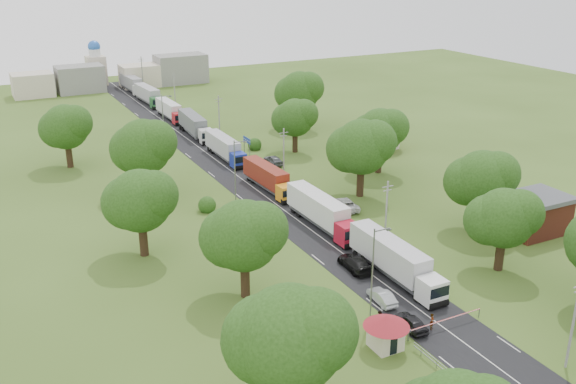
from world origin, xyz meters
TOP-DOWN VIEW (x-y plane):
  - ground at (0.00, 0.00)m, footprint 260.00×260.00m
  - road at (0.00, 20.00)m, footprint 8.00×200.00m
  - boom_barrier at (-1.36, -25.00)m, footprint 9.22×0.35m
  - guard_booth at (-7.20, -25.00)m, footprint 4.40×4.40m
  - info_sign at (5.20, 35.00)m, footprint 0.12×3.10m
  - pole_0 at (5.50, -35.00)m, footprint 1.60×0.24m
  - pole_1 at (5.50, -7.00)m, footprint 1.60×0.24m
  - pole_2 at (5.50, 21.00)m, footprint 1.60×0.24m
  - pole_3 at (5.50, 49.00)m, footprint 1.60×0.24m
  - pole_4 at (5.50, 77.00)m, footprint 1.60×0.24m
  - pole_5 at (5.50, 105.00)m, footprint 1.60×0.24m
  - lamp_0 at (-5.35, -20.00)m, footprint 2.03×0.22m
  - lamp_1 at (-5.35, 15.00)m, footprint 2.03×0.22m
  - lamp_2 at (-5.35, 50.00)m, footprint 2.03×0.22m
  - tree_2 at (13.99, -17.86)m, footprint 8.00×8.00m
  - tree_3 at (19.99, -7.84)m, footprint 8.80×8.80m
  - tree_4 at (12.99, 10.17)m, footprint 9.60×9.60m
  - tree_5 at (21.99, 18.16)m, footprint 8.80×8.80m
  - tree_6 at (14.99, 35.14)m, footprint 8.00×8.00m
  - tree_7 at (23.99, 50.17)m, footprint 9.60×9.60m
  - tree_9 at (-20.01, -29.83)m, footprint 9.60×9.60m
  - tree_10 at (-15.01, -9.84)m, footprint 8.80×8.80m
  - tree_11 at (-22.01, 5.16)m, footprint 8.80×8.80m
  - tree_12 at (-16.01, 25.17)m, footprint 9.60×9.60m
  - tree_13 at (-24.01, 45.16)m, footprint 8.80×8.80m
  - house_brick at (26.00, -12.00)m, footprint 8.60×6.60m
  - house_cream at (30.00, 30.00)m, footprint 10.08×10.08m
  - distant_town at (0.68, 110.00)m, footprint 52.00×8.00m
  - church at (-4.00, 118.00)m, footprint 5.00×5.00m
  - truck_0 at (1.84, -13.91)m, footprint 2.76×15.58m
  - truck_1 at (1.75, 2.48)m, footprint 2.86×15.56m
  - truck_2 at (1.68, 18.85)m, footprint 2.85×13.90m
  - truck_3 at (1.75, 37.05)m, footprint 2.48×14.30m
  - truck_4 at (2.12, 54.31)m, footprint 3.36×15.37m
  - truck_5 at (2.04, 70.31)m, footprint 2.63×13.79m
  - truck_6 at (2.08, 87.57)m, footprint 3.27×14.82m
  - truck_7 at (2.13, 103.70)m, footprint 3.21×15.06m
  - car_lane_front at (-3.00, -23.50)m, footprint 2.04×4.37m
  - car_lane_mid at (-2.63, -18.00)m, footprint 1.79×4.32m
  - car_lane_rear at (-1.00, -10.16)m, footprint 2.66×5.77m
  - car_verge_near at (8.00, 6.30)m, footprint 3.35×5.96m
  - car_verge_far at (8.00, 30.04)m, footprint 2.00×4.86m
  - pedestrian_near at (-1.24, -24.50)m, footprint 0.74×0.72m
  - pedestrian_booth at (-5.77, -22.00)m, footprint 0.85×1.01m

SIDE VIEW (x-z plane):
  - ground at x=0.00m, z-range 0.00..0.00m
  - road at x=0.00m, z-range -0.02..0.02m
  - car_lane_mid at x=-2.63m, z-range 0.00..1.39m
  - car_lane_front at x=-3.00m, z-range 0.00..1.45m
  - car_verge_near at x=8.00m, z-range 0.00..1.57m
  - car_lane_rear at x=-1.00m, z-range 0.00..1.63m
  - car_verge_far at x=8.00m, z-range 0.00..1.65m
  - pedestrian_near at x=-1.24m, z-range 0.00..1.71m
  - boom_barrier at x=-1.36m, z-range 0.30..1.48m
  - pedestrian_booth at x=-5.77m, z-range 0.00..1.88m
  - truck_5 at x=2.04m, z-range 0.12..3.93m
  - truck_2 at x=1.68m, z-range 0.12..3.96m
  - truck_3 at x=1.75m, z-range 0.12..4.09m
  - guard_booth at x=-7.20m, z-range 0.44..3.89m
  - truck_6 at x=2.08m, z-range 0.12..4.22m
  - truck_7 at x=2.13m, z-range 0.13..4.29m
  - truck_4 at x=2.12m, z-range 0.13..4.37m
  - truck_1 at x=1.75m, z-range 0.13..4.44m
  - truck_0 at x=1.84m, z-range 0.13..4.45m
  - house_brick at x=26.00m, z-range 0.05..5.25m
  - info_sign at x=5.20m, z-range 0.95..5.05m
  - distant_town at x=0.68m, z-range -0.51..7.49m
  - house_cream at x=30.00m, z-range 0.74..6.54m
  - pole_0 at x=5.50m, z-range 0.18..9.18m
  - pole_1 at x=5.50m, z-range 0.18..9.18m
  - pole_2 at x=5.50m, z-range 0.18..9.18m
  - pole_3 at x=5.50m, z-range 0.18..9.18m
  - pole_4 at x=5.50m, z-range 0.18..9.18m
  - pole_5 at x=5.50m, z-range 0.18..9.18m
  - church at x=-4.00m, z-range -0.76..11.54m
  - lamp_0 at x=-5.35m, z-range 0.55..10.55m
  - lamp_1 at x=-5.35m, z-range 0.55..10.55m
  - lamp_2 at x=-5.35m, z-range 0.55..10.55m
  - tree_2 at x=13.99m, z-range 1.55..11.65m
  - tree_6 at x=14.99m, z-range 1.55..11.65m
  - tree_3 at x=19.99m, z-range 1.69..12.76m
  - tree_5 at x=21.99m, z-range 1.69..12.76m
  - tree_10 at x=-15.01m, z-range 1.69..12.76m
  - tree_11 at x=-22.01m, z-range 1.69..12.76m
  - tree_13 at x=-24.01m, z-range 1.69..12.76m
  - tree_4 at x=12.99m, z-range 1.83..13.88m
  - tree_7 at x=23.99m, z-range 1.83..13.88m
  - tree_9 at x=-20.01m, z-range 1.83..13.88m
  - tree_12 at x=-16.01m, z-range 1.83..13.88m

